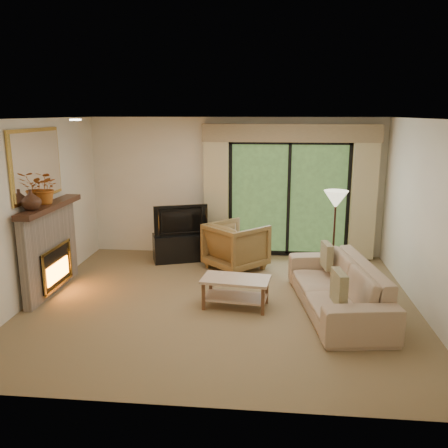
# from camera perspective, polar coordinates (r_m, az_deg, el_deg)

# --- Properties ---
(floor) EXTENTS (5.50, 5.50, 0.00)m
(floor) POSITION_cam_1_polar(r_m,az_deg,el_deg) (6.94, -0.25, -9.45)
(floor) COLOR olive
(floor) RESTS_ON ground
(ceiling) EXTENTS (5.50, 5.50, 0.00)m
(ceiling) POSITION_cam_1_polar(r_m,az_deg,el_deg) (6.40, -0.28, 12.56)
(ceiling) COLOR silver
(ceiling) RESTS_ON ground
(wall_back) EXTENTS (5.00, 0.00, 5.00)m
(wall_back) POSITION_cam_1_polar(r_m,az_deg,el_deg) (9.00, 1.41, 4.44)
(wall_back) COLOR beige
(wall_back) RESTS_ON ground
(wall_front) EXTENTS (5.00, 0.00, 5.00)m
(wall_front) POSITION_cam_1_polar(r_m,az_deg,el_deg) (4.16, -3.88, -6.14)
(wall_front) COLOR beige
(wall_front) RESTS_ON ground
(wall_left) EXTENTS (0.00, 5.00, 5.00)m
(wall_left) POSITION_cam_1_polar(r_m,az_deg,el_deg) (7.35, -22.10, 1.47)
(wall_left) COLOR beige
(wall_left) RESTS_ON ground
(wall_right) EXTENTS (0.00, 5.00, 5.00)m
(wall_right) POSITION_cam_1_polar(r_m,az_deg,el_deg) (6.84, 23.32, 0.53)
(wall_right) COLOR beige
(wall_right) RESTS_ON ground
(fireplace) EXTENTS (0.24, 1.70, 1.37)m
(fireplace) POSITION_cam_1_polar(r_m,az_deg,el_deg) (7.61, -20.21, -2.76)
(fireplace) COLOR slate
(fireplace) RESTS_ON floor
(mirror) EXTENTS (0.07, 1.45, 1.02)m
(mirror) POSITION_cam_1_polar(r_m,az_deg,el_deg) (7.42, -21.59, 6.71)
(mirror) COLOR gold
(mirror) RESTS_ON wall_left
(sliding_door) EXTENTS (2.26, 0.10, 2.16)m
(sliding_door) POSITION_cam_1_polar(r_m,az_deg,el_deg) (8.96, 7.77, 2.99)
(sliding_door) COLOR black
(sliding_door) RESTS_ON floor
(curtain_left) EXTENTS (0.45, 0.18, 2.35)m
(curtain_left) POSITION_cam_1_polar(r_m,az_deg,el_deg) (8.89, -0.93, 3.69)
(curtain_left) COLOR #C6B383
(curtain_left) RESTS_ON floor
(curtain_right) EXTENTS (0.45, 0.18, 2.35)m
(curtain_right) POSITION_cam_1_polar(r_m,az_deg,el_deg) (8.99, 16.46, 3.25)
(curtain_right) COLOR #C6B383
(curtain_right) RESTS_ON floor
(cornice) EXTENTS (3.20, 0.24, 0.32)m
(cornice) POSITION_cam_1_polar(r_m,az_deg,el_deg) (8.74, 8.04, 10.78)
(cornice) COLOR #927957
(cornice) RESTS_ON wall_back
(media_console) EXTENTS (1.09, 0.76, 0.50)m
(media_console) POSITION_cam_1_polar(r_m,az_deg,el_deg) (8.82, -5.23, -2.79)
(media_console) COLOR black
(media_console) RESTS_ON floor
(tv) EXTENTS (0.96, 0.45, 0.56)m
(tv) POSITION_cam_1_polar(r_m,az_deg,el_deg) (8.68, -5.31, 0.57)
(tv) COLOR black
(tv) RESTS_ON media_console
(armchair) EXTENTS (1.26, 1.26, 0.82)m
(armchair) POSITION_cam_1_polar(r_m,az_deg,el_deg) (8.27, 1.47, -2.65)
(armchair) COLOR brown
(armchair) RESTS_ON floor
(sofa) EXTENTS (1.26, 2.48, 0.69)m
(sofa) POSITION_cam_1_polar(r_m,az_deg,el_deg) (6.76, 13.45, -7.31)
(sofa) COLOR tan
(sofa) RESTS_ON floor
(pillow_near) EXTENTS (0.17, 0.42, 0.41)m
(pillow_near) POSITION_cam_1_polar(r_m,az_deg,el_deg) (6.03, 13.66, -7.45)
(pillow_near) COLOR #4E3E20
(pillow_near) RESTS_ON sofa
(pillow_far) EXTENTS (0.16, 0.39, 0.38)m
(pillow_far) POSITION_cam_1_polar(r_m,az_deg,el_deg) (7.32, 12.25, -3.73)
(pillow_far) COLOR #4E3E20
(pillow_far) RESTS_ON sofa
(coffee_table) EXTENTS (0.99, 0.62, 0.42)m
(coffee_table) POSITION_cam_1_polar(r_m,az_deg,el_deg) (6.74, 1.42, -8.22)
(coffee_table) COLOR tan
(coffee_table) RESTS_ON floor
(floor_lamp) EXTENTS (0.47, 0.47, 1.47)m
(floor_lamp) POSITION_cam_1_polar(r_m,az_deg,el_deg) (7.92, 13.08, -1.31)
(floor_lamp) COLOR beige
(floor_lamp) RESTS_ON floor
(vase) EXTENTS (0.32, 0.32, 0.29)m
(vase) POSITION_cam_1_polar(r_m,az_deg,el_deg) (7.03, -22.21, 2.72)
(vase) COLOR #3B2216
(vase) RESTS_ON fireplace
(branches) EXTENTS (0.49, 0.44, 0.48)m
(branches) POSITION_cam_1_polar(r_m,az_deg,el_deg) (7.40, -20.70, 4.10)
(branches) COLOR #AC571A
(branches) RESTS_ON fireplace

